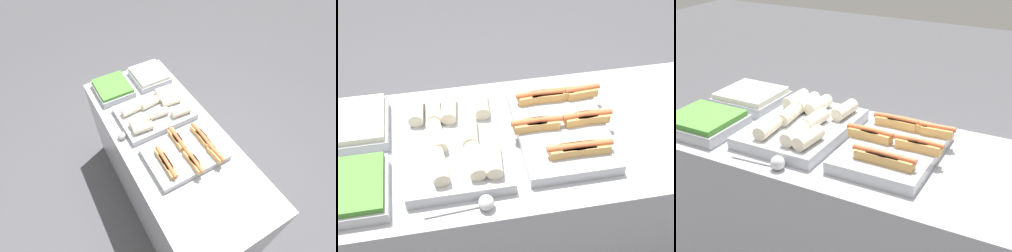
{
  "view_description": "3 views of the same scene",
  "coord_description": "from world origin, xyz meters",
  "views": [
    {
      "loc": [
        0.96,
        -0.57,
        2.31
      ],
      "look_at": [
        -0.03,
        0.0,
        0.96
      ],
      "focal_mm": 28.0,
      "sensor_mm": 36.0,
      "label": 1
    },
    {
      "loc": [
        -0.26,
        -1.22,
        2.19
      ],
      "look_at": [
        -0.03,
        0.0,
        0.96
      ],
      "focal_mm": 50.0,
      "sensor_mm": 36.0,
      "label": 2
    },
    {
      "loc": [
        0.75,
        -1.5,
        1.77
      ],
      "look_at": [
        -0.03,
        0.0,
        0.96
      ],
      "focal_mm": 50.0,
      "sensor_mm": 36.0,
      "label": 3
    }
  ],
  "objects": [
    {
      "name": "tray_wraps",
      "position": [
        -0.23,
        0.0,
        0.92
      ],
      "size": [
        0.38,
        0.52,
        0.11
      ],
      "color": "#A8AAB2",
      "rests_on": "counter"
    },
    {
      "name": "tray_side_front",
      "position": [
        -0.62,
        -0.17,
        0.92
      ],
      "size": [
        0.3,
        0.27,
        0.07
      ],
      "color": "#A8AAB2",
      "rests_on": "counter"
    },
    {
      "name": "serving_spoon_near",
      "position": [
        -0.17,
        -0.29,
        0.91
      ],
      "size": [
        0.24,
        0.06,
        0.06
      ],
      "color": "silver",
      "rests_on": "counter"
    },
    {
      "name": "counter",
      "position": [
        0.0,
        0.0,
        0.44
      ],
      "size": [
        1.65,
        0.71,
        0.88
      ],
      "color": "#A8AAB2",
      "rests_on": "ground_plane"
    },
    {
      "name": "tray_side_back",
      "position": [
        -0.62,
        0.16,
        0.92
      ],
      "size": [
        0.3,
        0.27,
        0.07
      ],
      "color": "#A8AAB2",
      "rests_on": "counter"
    },
    {
      "name": "tray_hotdogs",
      "position": [
        0.19,
        0.0,
        0.92
      ],
      "size": [
        0.4,
        0.49,
        0.1
      ],
      "color": "#A8AAB2",
      "rests_on": "counter"
    }
  ]
}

